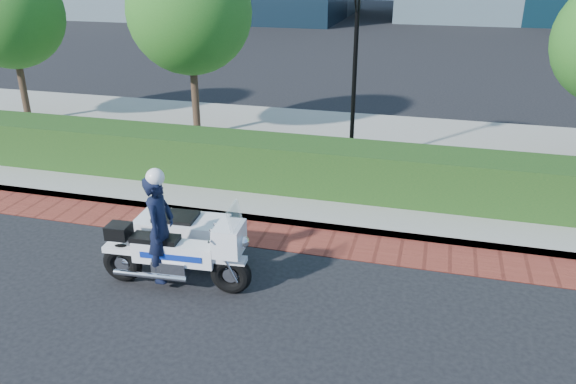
% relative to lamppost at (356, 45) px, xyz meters
% --- Properties ---
extents(ground, '(120.00, 120.00, 0.00)m').
position_rel_lamppost_xyz_m(ground, '(-1.00, -5.20, -2.96)').
color(ground, black).
rests_on(ground, ground).
extents(brick_strip, '(60.00, 1.00, 0.01)m').
position_rel_lamppost_xyz_m(brick_strip, '(-1.00, -3.70, -2.95)').
color(brick_strip, maroon).
rests_on(brick_strip, ground).
extents(sidewalk, '(60.00, 8.00, 0.15)m').
position_rel_lamppost_xyz_m(sidewalk, '(-1.00, 0.80, -2.88)').
color(sidewalk, gray).
rests_on(sidewalk, ground).
extents(hedge_main, '(18.00, 1.20, 1.00)m').
position_rel_lamppost_xyz_m(hedge_main, '(-1.00, -1.60, -2.31)').
color(hedge_main, black).
rests_on(hedge_main, sidewalk).
extents(lamppost, '(1.02, 0.70, 4.21)m').
position_rel_lamppost_xyz_m(lamppost, '(0.00, 0.00, 0.00)').
color(lamppost, black).
rests_on(lamppost, sidewalk).
extents(tree_a, '(3.00, 3.00, 4.58)m').
position_rel_lamppost_xyz_m(tree_a, '(-10.00, 1.30, 0.26)').
color(tree_a, '#332319').
rests_on(tree_a, sidewalk).
extents(tree_b, '(3.20, 3.20, 4.89)m').
position_rel_lamppost_xyz_m(tree_b, '(-4.50, 1.30, 0.48)').
color(tree_b, '#332319').
rests_on(tree_b, sidewalk).
extents(police_motorcycle, '(2.42, 1.71, 1.96)m').
position_rel_lamppost_xyz_m(police_motorcycle, '(-1.91, -5.38, -2.29)').
color(police_motorcycle, black).
rests_on(police_motorcycle, ground).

